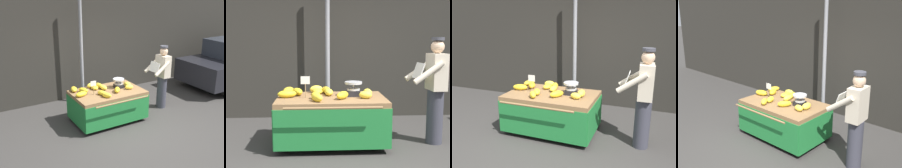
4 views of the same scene
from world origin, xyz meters
TOP-DOWN VIEW (x-y plane):
  - ground_plane at (0.00, 0.00)m, footprint 60.00×60.00m
  - back_wall at (0.00, 2.81)m, footprint 16.00×0.24m
  - street_pole at (-0.26, 2.28)m, footprint 0.09×0.09m
  - banana_cart at (-0.24, 0.86)m, footprint 1.72×1.27m
  - weighing_scale at (0.12, 0.94)m, footprint 0.28×0.28m
  - price_sign at (-0.64, 0.81)m, footprint 0.14×0.01m
  - banana_bunch_0 at (0.29, 0.71)m, footprint 0.23×0.18m
  - banana_bunch_1 at (-0.27, 1.00)m, footprint 0.15×0.26m
  - banana_bunch_2 at (-0.45, 1.13)m, footprint 0.17×0.24m
  - banana_bunch_3 at (-0.46, 0.50)m, footprint 0.22×0.25m
  - banana_bunch_4 at (0.34, 0.88)m, footprint 0.16×0.25m
  - banana_bunch_5 at (-0.95, 1.25)m, footprint 0.23×0.32m
  - banana_bunch_6 at (-0.93, 0.86)m, footprint 0.33×0.22m
  - banana_bunch_7 at (-0.78, 1.07)m, footprint 0.24×0.30m
  - banana_bunch_8 at (-0.31, 1.19)m, footprint 0.20×0.30m
  - banana_bunch_9 at (-0.48, 1.28)m, footprint 0.23×0.14m
  - banana_bunch_10 at (-0.07, 0.69)m, footprint 0.26×0.30m
  - banana_bunch_11 at (-0.48, 0.69)m, footprint 0.21×0.27m
  - vendor_person at (1.42, 0.83)m, footprint 0.59×0.53m

SIDE VIEW (x-z plane):
  - ground_plane at x=0.00m, z-range 0.00..0.00m
  - banana_cart at x=-0.24m, z-range 0.18..0.95m
  - banana_bunch_2 at x=-0.45m, z-range 0.77..0.87m
  - banana_bunch_5 at x=-0.95m, z-range 0.77..0.88m
  - banana_bunch_1 at x=-0.27m, z-range 0.77..0.88m
  - banana_bunch_11 at x=-0.48m, z-range 0.77..0.89m
  - banana_bunch_0 at x=0.29m, z-range 0.77..0.89m
  - banana_bunch_6 at x=-0.93m, z-range 0.77..0.89m
  - banana_bunch_7 at x=-0.78m, z-range 0.77..0.89m
  - banana_bunch_10 at x=-0.07m, z-range 0.77..0.89m
  - banana_bunch_3 at x=-0.46m, z-range 0.77..0.89m
  - banana_bunch_8 at x=-0.31m, z-range 0.77..0.89m
  - banana_bunch_4 at x=0.34m, z-range 0.77..0.90m
  - banana_bunch_9 at x=-0.48m, z-range 0.77..0.90m
  - vendor_person at x=1.42m, z-range 0.02..1.73m
  - weighing_scale at x=0.12m, z-range 0.78..1.01m
  - price_sign at x=-0.64m, z-range 0.85..1.19m
  - street_pole at x=-0.26m, z-range 0.00..3.12m
  - back_wall at x=0.00m, z-range 0.00..3.50m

